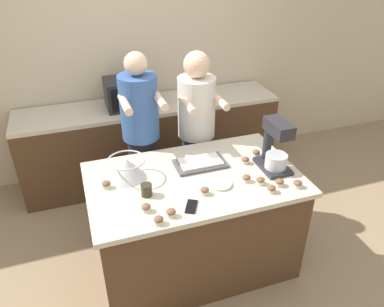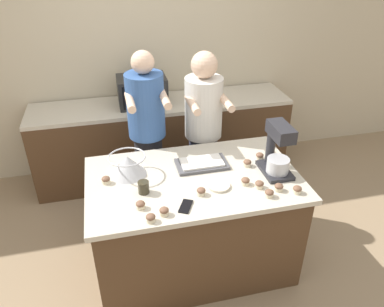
{
  "view_description": "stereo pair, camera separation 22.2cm",
  "coord_description": "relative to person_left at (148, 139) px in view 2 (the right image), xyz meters",
  "views": [
    {
      "loc": [
        -0.77,
        -2.21,
        2.48
      ],
      "look_at": [
        0.0,
        0.05,
        1.06
      ],
      "focal_mm": 35.0,
      "sensor_mm": 36.0,
      "label": 1
    },
    {
      "loc": [
        -0.56,
        -2.28,
        2.48
      ],
      "look_at": [
        0.0,
        0.05,
        1.06
      ],
      "focal_mm": 35.0,
      "sensor_mm": 36.0,
      "label": 2
    }
  ],
  "objects": [
    {
      "name": "cupcake_11",
      "position": [
        0.25,
        -0.91,
        0.03
      ],
      "size": [
        0.06,
        0.06,
        0.06
      ],
      "color": "beige",
      "rests_on": "island_counter"
    },
    {
      "name": "island_counter",
      "position": [
        0.25,
        -0.68,
        -0.44
      ],
      "size": [
        1.6,
        0.97,
        0.88
      ],
      "color": "#4C331E",
      "rests_on": "ground_plane"
    },
    {
      "name": "small_plate",
      "position": [
        0.4,
        -0.85,
        0.01
      ],
      "size": [
        0.16,
        0.16,
        0.02
      ],
      "color": "beige",
      "rests_on": "island_counter"
    },
    {
      "name": "cupcake_9",
      "position": [
        0.92,
        -1.05,
        0.03
      ],
      "size": [
        0.06,
        0.06,
        0.06
      ],
      "color": "beige",
      "rests_on": "island_counter"
    },
    {
      "name": "cupcake_3",
      "position": [
        0.84,
        -0.56,
        0.03
      ],
      "size": [
        0.06,
        0.06,
        0.06
      ],
      "color": "beige",
      "rests_on": "island_counter"
    },
    {
      "name": "cupcake_5",
      "position": [
        0.81,
        -0.99,
        0.03
      ],
      "size": [
        0.06,
        0.06,
        0.06
      ],
      "color": "beige",
      "rests_on": "island_counter"
    },
    {
      "name": "baking_tray",
      "position": [
        0.36,
        -0.54,
        0.02
      ],
      "size": [
        0.4,
        0.23,
        0.04
      ],
      "color": "#4C4C51",
      "rests_on": "island_counter"
    },
    {
      "name": "cupcake_1",
      "position": [
        -0.18,
        -0.96,
        0.03
      ],
      "size": [
        0.06,
        0.06,
        0.06
      ],
      "color": "beige",
      "rests_on": "island_counter"
    },
    {
      "name": "cupcake_10",
      "position": [
        -0.13,
        -1.11,
        0.03
      ],
      "size": [
        0.06,
        0.06,
        0.06
      ],
      "color": "beige",
      "rests_on": "island_counter"
    },
    {
      "name": "drinking_glass",
      "position": [
        -0.13,
        -0.79,
        0.04
      ],
      "size": [
        0.08,
        0.08,
        0.09
      ],
      "color": "#332D1E",
      "rests_on": "island_counter"
    },
    {
      "name": "cupcake_8",
      "position": [
        0.71,
        -1.04,
        0.03
      ],
      "size": [
        0.06,
        0.06,
        0.06
      ],
      "color": "beige",
      "rests_on": "island_counter"
    },
    {
      "name": "cupcake_4",
      "position": [
        -0.04,
        -1.06,
        0.03
      ],
      "size": [
        0.06,
        0.06,
        0.06
      ],
      "color": "beige",
      "rests_on": "island_counter"
    },
    {
      "name": "cupcake_7",
      "position": [
        0.6,
        -0.87,
        0.03
      ],
      "size": [
        0.06,
        0.06,
        0.06
      ],
      "color": "beige",
      "rests_on": "island_counter"
    },
    {
      "name": "stand_mixer",
      "position": [
        0.88,
        -0.76,
        0.18
      ],
      "size": [
        0.2,
        0.3,
        0.41
      ],
      "color": "#232328",
      "rests_on": "island_counter"
    },
    {
      "name": "person_left",
      "position": [
        0.0,
        0.0,
        0.0
      ],
      "size": [
        0.34,
        0.5,
        1.68
      ],
      "color": "#232328",
      "rests_on": "ground_plane"
    },
    {
      "name": "back_wall",
      "position": [
        0.25,
        1.11,
        0.46
      ],
      "size": [
        10.0,
        0.06,
        2.7
      ],
      "color": "beige",
      "rests_on": "ground_plane"
    },
    {
      "name": "cupcake_2",
      "position": [
        -0.39,
        -0.61,
        0.03
      ],
      "size": [
        0.06,
        0.06,
        0.06
      ],
      "color": "beige",
      "rests_on": "island_counter"
    },
    {
      "name": "cupcake_0",
      "position": [
        0.68,
        -0.93,
        0.03
      ],
      "size": [
        0.06,
        0.06,
        0.06
      ],
      "color": "beige",
      "rests_on": "island_counter"
    },
    {
      "name": "back_counter",
      "position": [
        0.25,
        0.76,
        -0.43
      ],
      "size": [
        2.8,
        0.6,
        0.9
      ],
      "color": "#4C331E",
      "rests_on": "ground_plane"
    },
    {
      "name": "person_right",
      "position": [
        0.51,
        0.0,
        -0.02
      ],
      "size": [
        0.35,
        0.51,
        1.64
      ],
      "color": "#33384C",
      "rests_on": "ground_plane"
    },
    {
      "name": "cupcake_6",
      "position": [
        0.71,
        -0.63,
        0.03
      ],
      "size": [
        0.06,
        0.06,
        0.06
      ],
      "color": "beige",
      "rests_on": "island_counter"
    },
    {
      "name": "mixing_bowl",
      "position": [
        -0.22,
        -0.53,
        0.08
      ],
      "size": [
        0.29,
        0.29,
        0.16
      ],
      "color": "#BCBCC1",
      "rests_on": "island_counter"
    },
    {
      "name": "microwave_oven",
      "position": [
        0.05,
        0.76,
        0.17
      ],
      "size": [
        0.5,
        0.36,
        0.3
      ],
      "color": "black",
      "rests_on": "back_counter"
    },
    {
      "name": "ground_plane",
      "position": [
        0.25,
        -0.68,
        -0.89
      ],
      "size": [
        16.0,
        16.0,
        0.0
      ],
      "primitive_type": "plane",
      "color": "#937A5B"
    },
    {
      "name": "cell_phone",
      "position": [
        0.12,
        -1.02,
        0.0
      ],
      "size": [
        0.13,
        0.16,
        0.01
      ],
      "color": "black",
      "rests_on": "island_counter"
    }
  ]
}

